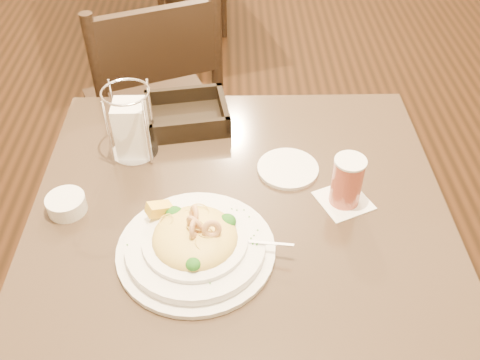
{
  "coord_description": "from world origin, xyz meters",
  "views": [
    {
      "loc": [
        -0.02,
        -0.79,
        1.55
      ],
      "look_at": [
        0.0,
        0.02,
        0.81
      ],
      "focal_mm": 40.0,
      "sensor_mm": 36.0,
      "label": 1
    }
  ],
  "objects_px": {
    "dining_chair_near": "(156,108)",
    "bread_basket": "(187,116)",
    "main_table": "(240,279)",
    "napkin_caddy": "(131,127)",
    "pasta_bowl": "(195,242)",
    "drink_glass": "(347,182)",
    "side_plate": "(288,169)",
    "butter_ramekin": "(66,204)"
  },
  "relations": [
    {
      "from": "bread_basket",
      "to": "butter_ramekin",
      "type": "relative_size",
      "value": 2.73
    },
    {
      "from": "side_plate",
      "to": "butter_ramekin",
      "type": "relative_size",
      "value": 1.71
    },
    {
      "from": "pasta_bowl",
      "to": "side_plate",
      "type": "distance_m",
      "value": 0.32
    },
    {
      "from": "butter_ramekin",
      "to": "side_plate",
      "type": "bearing_deg",
      "value": 13.99
    },
    {
      "from": "dining_chair_near",
      "to": "butter_ramekin",
      "type": "bearing_deg",
      "value": 61.04
    },
    {
      "from": "main_table",
      "to": "bread_basket",
      "type": "height_order",
      "value": "bread_basket"
    },
    {
      "from": "bread_basket",
      "to": "pasta_bowl",
      "type": "bearing_deg",
      "value": -84.7
    },
    {
      "from": "dining_chair_near",
      "to": "drink_glass",
      "type": "height_order",
      "value": "dining_chair_near"
    },
    {
      "from": "side_plate",
      "to": "butter_ramekin",
      "type": "height_order",
      "value": "butter_ramekin"
    },
    {
      "from": "side_plate",
      "to": "napkin_caddy",
      "type": "bearing_deg",
      "value": 168.86
    },
    {
      "from": "bread_basket",
      "to": "main_table",
      "type": "bearing_deg",
      "value": -68.49
    },
    {
      "from": "napkin_caddy",
      "to": "side_plate",
      "type": "xyz_separation_m",
      "value": [
        0.36,
        -0.07,
        -0.07
      ]
    },
    {
      "from": "bread_basket",
      "to": "side_plate",
      "type": "distance_m",
      "value": 0.31
    },
    {
      "from": "pasta_bowl",
      "to": "butter_ramekin",
      "type": "distance_m",
      "value": 0.31
    },
    {
      "from": "dining_chair_near",
      "to": "napkin_caddy",
      "type": "distance_m",
      "value": 0.6
    },
    {
      "from": "dining_chair_near",
      "to": "drink_glass",
      "type": "xyz_separation_m",
      "value": [
        0.5,
        -0.69,
        0.29
      ]
    },
    {
      "from": "main_table",
      "to": "napkin_caddy",
      "type": "distance_m",
      "value": 0.45
    },
    {
      "from": "main_table",
      "to": "napkin_caddy",
      "type": "xyz_separation_m",
      "value": [
        -0.25,
        0.21,
        0.31
      ]
    },
    {
      "from": "pasta_bowl",
      "to": "butter_ramekin",
      "type": "bearing_deg",
      "value": 156.79
    },
    {
      "from": "pasta_bowl",
      "to": "bread_basket",
      "type": "height_order",
      "value": "pasta_bowl"
    },
    {
      "from": "main_table",
      "to": "drink_glass",
      "type": "xyz_separation_m",
      "value": [
        0.23,
        0.03,
        0.29
      ]
    },
    {
      "from": "side_plate",
      "to": "butter_ramekin",
      "type": "bearing_deg",
      "value": -166.01
    },
    {
      "from": "pasta_bowl",
      "to": "drink_glass",
      "type": "height_order",
      "value": "drink_glass"
    },
    {
      "from": "dining_chair_near",
      "to": "pasta_bowl",
      "type": "bearing_deg",
      "value": 81.33
    },
    {
      "from": "drink_glass",
      "to": "butter_ramekin",
      "type": "distance_m",
      "value": 0.6
    },
    {
      "from": "main_table",
      "to": "side_plate",
      "type": "xyz_separation_m",
      "value": [
        0.11,
        0.14,
        0.23
      ]
    },
    {
      "from": "drink_glass",
      "to": "main_table",
      "type": "bearing_deg",
      "value": -171.36
    },
    {
      "from": "side_plate",
      "to": "butter_ramekin",
      "type": "xyz_separation_m",
      "value": [
        -0.48,
        -0.12,
        0.01
      ]
    },
    {
      "from": "dining_chair_near",
      "to": "pasta_bowl",
      "type": "distance_m",
      "value": 0.89
    },
    {
      "from": "dining_chair_near",
      "to": "bread_basket",
      "type": "distance_m",
      "value": 0.49
    },
    {
      "from": "drink_glass",
      "to": "bread_basket",
      "type": "relative_size",
      "value": 0.6
    },
    {
      "from": "napkin_caddy",
      "to": "drink_glass",
      "type": "bearing_deg",
      "value": -20.29
    },
    {
      "from": "bread_basket",
      "to": "dining_chair_near",
      "type": "bearing_deg",
      "value": 109.97
    },
    {
      "from": "dining_chair_near",
      "to": "main_table",
      "type": "bearing_deg",
      "value": 89.47
    },
    {
      "from": "main_table",
      "to": "bread_basket",
      "type": "relative_size",
      "value": 3.97
    },
    {
      "from": "napkin_caddy",
      "to": "dining_chair_near",
      "type": "bearing_deg",
      "value": 92.73
    },
    {
      "from": "main_table",
      "to": "drink_glass",
      "type": "bearing_deg",
      "value": 8.64
    },
    {
      "from": "main_table",
      "to": "drink_glass",
      "type": "height_order",
      "value": "drink_glass"
    },
    {
      "from": "drink_glass",
      "to": "napkin_caddy",
      "type": "bearing_deg",
      "value": 159.71
    },
    {
      "from": "pasta_bowl",
      "to": "drink_glass",
      "type": "relative_size",
      "value": 2.56
    },
    {
      "from": "dining_chair_near",
      "to": "drink_glass",
      "type": "distance_m",
      "value": 0.9
    },
    {
      "from": "pasta_bowl",
      "to": "side_plate",
      "type": "bearing_deg",
      "value": 49.77
    }
  ]
}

